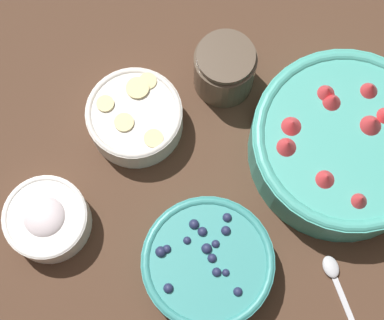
# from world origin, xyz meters

# --- Properties ---
(ground_plane) EXTENTS (4.00, 4.00, 0.00)m
(ground_plane) POSITION_xyz_m (0.00, 0.00, 0.00)
(ground_plane) COLOR #4C3323
(bowl_strawberries) EXTENTS (0.27, 0.27, 0.10)m
(bowl_strawberries) POSITION_xyz_m (-0.16, 0.00, 0.05)
(bowl_strawberries) COLOR #47AD9E
(bowl_strawberries) RESTS_ON ground_plane
(bowl_blueberries) EXTENTS (0.18, 0.18, 0.06)m
(bowl_blueberries) POSITION_xyz_m (0.02, 0.19, 0.03)
(bowl_blueberries) COLOR teal
(bowl_blueberries) RESTS_ON ground_plane
(bowl_bananas) EXTENTS (0.14, 0.14, 0.06)m
(bowl_bananas) POSITION_xyz_m (0.15, -0.01, 0.03)
(bowl_bananas) COLOR silver
(bowl_bananas) RESTS_ON ground_plane
(bowl_cream) EXTENTS (0.12, 0.12, 0.06)m
(bowl_cream) POSITION_xyz_m (0.25, 0.15, 0.03)
(bowl_cream) COLOR white
(bowl_cream) RESTS_ON ground_plane
(jar_chocolate) EXTENTS (0.09, 0.09, 0.09)m
(jar_chocolate) POSITION_xyz_m (0.02, -0.10, 0.04)
(jar_chocolate) COLOR brown
(jar_chocolate) RESTS_ON ground_plane
(spoon) EXTENTS (0.07, 0.13, 0.01)m
(spoon) POSITION_xyz_m (-0.16, 0.19, 0.00)
(spoon) COLOR silver
(spoon) RESTS_ON ground_plane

